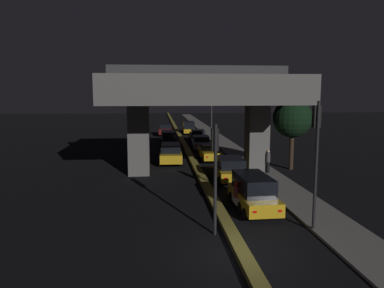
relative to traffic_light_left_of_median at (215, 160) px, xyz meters
name	(u,v)px	position (x,y,z in m)	size (l,w,h in m)	color
ground_plane	(241,255)	(0.68, -2.25, -3.27)	(200.00, 200.00, 0.00)	black
median_divider	(181,139)	(0.68, 32.75, -3.14)	(0.56, 126.00, 0.25)	olive
sidewalk_right	(228,147)	(5.52, 25.75, -3.21)	(2.43, 126.00, 0.12)	slate
elevated_overpass	(199,94)	(0.68, 12.47, 2.69)	(13.45, 11.98, 8.08)	#5B5956
traffic_light_left_of_median	(215,160)	(0.00, 0.00, 0.00)	(0.30, 0.49, 4.79)	black
traffic_light_right_of_median	(316,144)	(4.40, -0.01, 0.62)	(0.30, 0.49, 5.74)	black
street_lamp	(209,106)	(4.65, 35.47, 1.06)	(2.40, 0.32, 7.22)	#2D2D30
car_taxi_yellow_lead	(253,192)	(2.52, 3.12, -2.31)	(2.00, 4.56, 1.84)	gold
car_taxi_yellow_second	(231,169)	(2.65, 9.87, -2.45)	(2.19, 4.51, 1.58)	gold
car_taxi_yellow_third	(210,152)	(2.26, 17.73, -2.54)	(1.88, 4.51, 1.43)	gold
car_silver_fourth	(201,142)	(2.26, 24.47, -2.50)	(2.10, 4.80, 1.47)	gray
car_dark_blue_fifth	(198,135)	(2.58, 30.86, -2.48)	(2.18, 4.71, 1.50)	#141938
car_taxi_yellow_sixth	(189,127)	(2.24, 39.84, -2.31)	(1.94, 4.44, 1.82)	gold
car_taxi_yellow_lead_oncoming	(171,153)	(-1.28, 16.67, -2.39)	(2.09, 4.57, 1.70)	gold
car_black_second_oncoming	(168,138)	(-1.19, 27.28, -2.36)	(1.92, 4.31, 1.72)	black
car_dark_red_third_oncoming	(166,130)	(-1.24, 38.19, -2.49)	(2.13, 4.30, 1.55)	#591414
motorcycle_white_filtering_near	(237,198)	(1.64, 3.14, -2.63)	(0.33, 1.99, 1.52)	black
pedestrian_on_sidewalk	(268,161)	(5.81, 11.47, -2.27)	(0.31, 0.31, 1.72)	black
roadside_tree_kerbside_near	(293,118)	(8.18, 13.11, 0.81)	(3.09, 3.09, 5.66)	#2D2116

